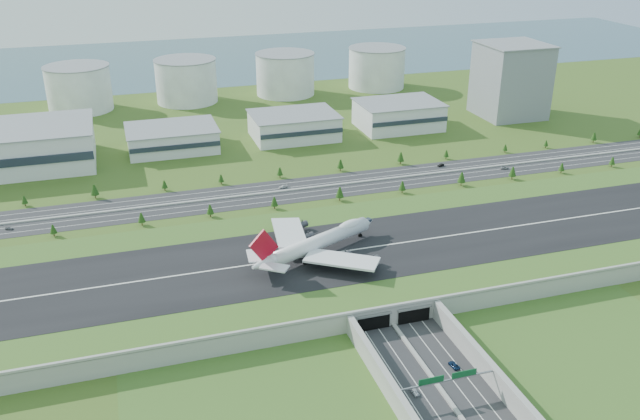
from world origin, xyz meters
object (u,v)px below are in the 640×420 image
object	(u,v)px
car_4	(9,228)
car_2	(454,365)
car_6	(505,168)
office_tower	(511,81)
fuel_tank_a	(79,89)
boeing_747	(317,242)
car_7	(283,187)
car_0	(414,391)
car_5	(441,165)

from	to	relation	value
car_4	car_2	bearing A→B (deg)	-117.10
car_6	office_tower	bearing A→B (deg)	-21.65
fuel_tank_a	car_6	bearing A→B (deg)	-40.93
boeing_747	car_7	world-z (taller)	boeing_747
fuel_tank_a	car_0	world-z (taller)	fuel_tank_a
car_0	car_4	bearing A→B (deg)	125.49
office_tower	car_0	distance (m)	354.48
office_tower	car_4	distance (m)	370.00
car_0	car_4	xyz separation A→B (m)	(-143.83, 177.40, -0.13)
office_tower	car_6	distance (m)	127.13
boeing_747	car_0	xyz separation A→B (m)	(6.66, -90.41, -13.40)
car_2	car_7	size ratio (longest dim) A/B	1.00
fuel_tank_a	car_2	bearing A→B (deg)	-71.55
office_tower	fuel_tank_a	world-z (taller)	office_tower
fuel_tank_a	car_4	size ratio (longest dim) A/B	12.72
fuel_tank_a	car_7	world-z (taller)	fuel_tank_a
boeing_747	car_5	xyz separation A→B (m)	(114.03, 105.13, -13.40)
car_0	car_4	world-z (taller)	car_0
office_tower	car_2	world-z (taller)	office_tower
car_7	car_6	bearing A→B (deg)	77.05
car_0	car_5	size ratio (longest dim) A/B	0.98
car_4	car_6	bearing A→B (deg)	-70.83
boeing_747	car_4	bearing A→B (deg)	122.98
car_0	car_2	xyz separation A→B (m)	(19.58, 9.07, -0.08)
boeing_747	car_6	bearing A→B (deg)	6.05
office_tower	car_4	world-z (taller)	office_tower
fuel_tank_a	car_7	bearing A→B (deg)	-61.48
fuel_tank_a	car_0	bearing A→B (deg)	-74.51
car_5	car_7	size ratio (longest dim) A/B	0.93
car_5	boeing_747	bearing A→B (deg)	-68.89
office_tower	fuel_tank_a	distance (m)	340.18
fuel_tank_a	car_6	world-z (taller)	fuel_tank_a
office_tower	car_4	xyz separation A→B (m)	(-353.02, -107.53, -26.71)
boeing_747	car_0	size ratio (longest dim) A/B	14.33
car_0	car_2	size ratio (longest dim) A/B	0.91
boeing_747	car_5	world-z (taller)	boeing_747
boeing_747	car_2	bearing A→B (deg)	-96.76
car_0	car_4	distance (m)	228.38
office_tower	boeing_747	xyz separation A→B (m)	(-215.85, -194.53, -13.18)
fuel_tank_a	car_6	distance (m)	336.91
office_tower	boeing_747	size ratio (longest dim) A/B	0.82
boeing_747	car_6	size ratio (longest dim) A/B	12.93
car_5	car_7	xyz separation A→B (m)	(-104.28, -5.21, -0.04)
boeing_747	car_4	distance (m)	162.99
office_tower	boeing_747	world-z (taller)	office_tower
boeing_747	car_2	xyz separation A→B (m)	(26.24, -81.34, -13.48)
car_7	fuel_tank_a	bearing A→B (deg)	-160.01
office_tower	fuel_tank_a	size ratio (longest dim) A/B	1.10
car_2	car_6	size ratio (longest dim) A/B	0.99
car_4	car_7	distance (m)	147.48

